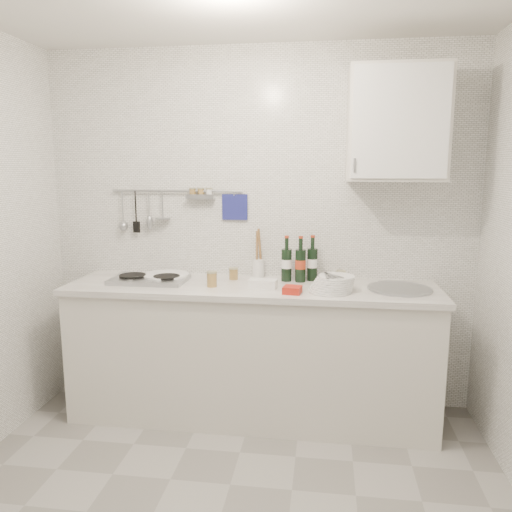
{
  "coord_description": "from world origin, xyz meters",
  "views": [
    {
      "loc": [
        0.47,
        -2.07,
        1.69
      ],
      "look_at": [
        0.06,
        0.9,
        1.15
      ],
      "focal_mm": 35.0,
      "sensor_mm": 36.0,
      "label": 1
    }
  ],
  "objects_px": {
    "plate_stack_hob": "(165,277)",
    "wall_cabinet": "(397,124)",
    "plate_stack_sink": "(333,284)",
    "wine_bottles": "(300,259)",
    "utensil_crock": "(258,266)"
  },
  "relations": [
    {
      "from": "plate_stack_hob",
      "to": "wall_cabinet",
      "type": "bearing_deg",
      "value": 2.15
    },
    {
      "from": "wall_cabinet",
      "to": "wine_bottles",
      "type": "xyz_separation_m",
      "value": [
        -0.59,
        0.04,
        -0.87
      ]
    },
    {
      "from": "plate_stack_hob",
      "to": "plate_stack_sink",
      "type": "xyz_separation_m",
      "value": [
        1.14,
        -0.17,
        0.03
      ]
    },
    {
      "from": "wall_cabinet",
      "to": "plate_stack_sink",
      "type": "height_order",
      "value": "wall_cabinet"
    },
    {
      "from": "plate_stack_sink",
      "to": "utensil_crock",
      "type": "height_order",
      "value": "utensil_crock"
    },
    {
      "from": "plate_stack_hob",
      "to": "wine_bottles",
      "type": "xyz_separation_m",
      "value": [
        0.92,
        0.1,
        0.13
      ]
    },
    {
      "from": "plate_stack_hob",
      "to": "utensil_crock",
      "type": "bearing_deg",
      "value": 15.8
    },
    {
      "from": "wall_cabinet",
      "to": "plate_stack_sink",
      "type": "bearing_deg",
      "value": -148.9
    },
    {
      "from": "plate_stack_hob",
      "to": "utensil_crock",
      "type": "height_order",
      "value": "utensil_crock"
    },
    {
      "from": "plate_stack_sink",
      "to": "wall_cabinet",
      "type": "bearing_deg",
      "value": 31.1
    },
    {
      "from": "plate_stack_hob",
      "to": "plate_stack_sink",
      "type": "relative_size",
      "value": 1.16
    },
    {
      "from": "wine_bottles",
      "to": "utensil_crock",
      "type": "distance_m",
      "value": 0.32
    },
    {
      "from": "wall_cabinet",
      "to": "utensil_crock",
      "type": "xyz_separation_m",
      "value": [
        -0.89,
        0.12,
        -0.95
      ]
    },
    {
      "from": "wall_cabinet",
      "to": "plate_stack_hob",
      "type": "xyz_separation_m",
      "value": [
        -1.51,
        -0.06,
        -1.01
      ]
    },
    {
      "from": "wall_cabinet",
      "to": "plate_stack_hob",
      "type": "relative_size",
      "value": 2.09
    }
  ]
}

